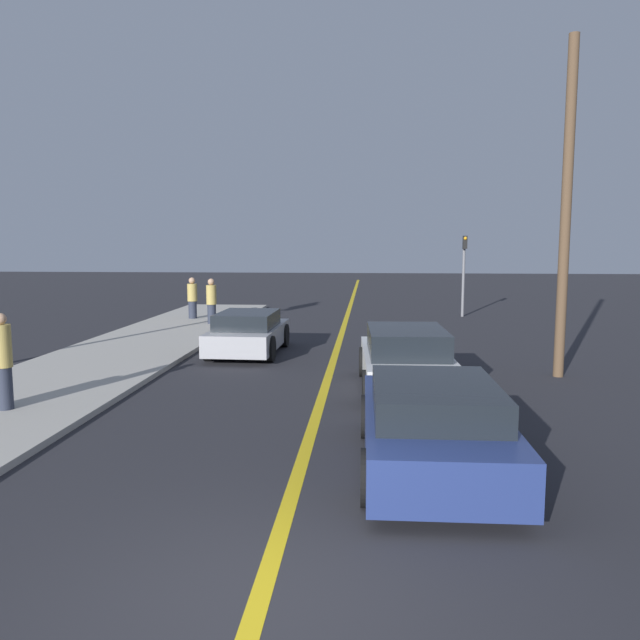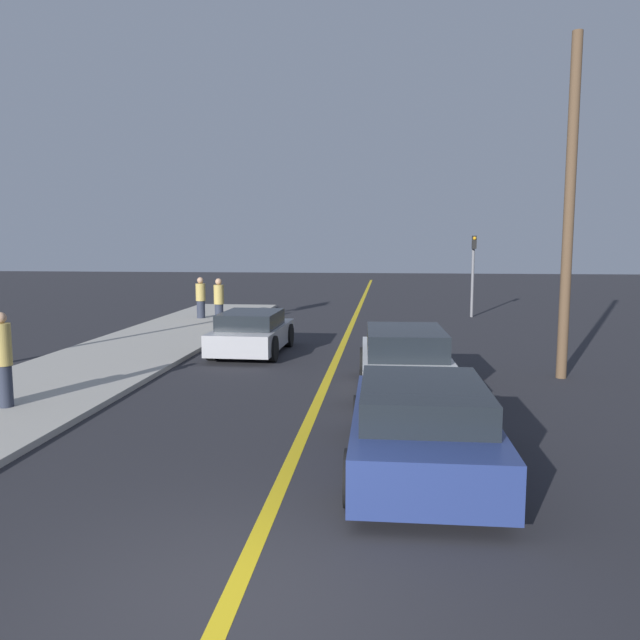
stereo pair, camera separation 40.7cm
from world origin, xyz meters
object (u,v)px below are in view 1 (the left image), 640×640
(car_near_right_lane, at_px, (433,425))
(pedestrian_far_standing, at_px, (211,301))
(pedestrian_mid_group, at_px, (3,361))
(pedestrian_by_sign, at_px, (192,298))
(traffic_light, at_px, (464,266))
(car_ahead_center, at_px, (406,360))
(car_far_distant, at_px, (248,333))
(utility_pole, at_px, (566,210))

(car_near_right_lane, xyz_separation_m, pedestrian_far_standing, (-6.85, 14.45, 0.33))
(pedestrian_mid_group, height_order, pedestrian_far_standing, pedestrian_mid_group)
(pedestrian_by_sign, xyz_separation_m, traffic_light, (11.14, 2.48, 1.22))
(pedestrian_mid_group, bearing_deg, car_ahead_center, 19.02)
(car_far_distant, distance_m, utility_pole, 8.96)
(pedestrian_mid_group, relative_size, traffic_light, 0.52)
(pedestrian_far_standing, xyz_separation_m, pedestrian_by_sign, (-1.18, 1.54, -0.03))
(car_ahead_center, bearing_deg, traffic_light, 74.59)
(pedestrian_mid_group, bearing_deg, pedestrian_by_sign, 91.85)
(car_far_distant, xyz_separation_m, traffic_light, (7.46, 9.59, 1.55))
(car_far_distant, height_order, pedestrian_far_standing, pedestrian_far_standing)
(pedestrian_far_standing, bearing_deg, car_near_right_lane, -64.63)
(car_ahead_center, relative_size, pedestrian_mid_group, 2.45)
(car_far_distant, distance_m, pedestrian_far_standing, 6.12)
(pedestrian_far_standing, distance_m, traffic_light, 10.80)
(car_near_right_lane, height_order, pedestrian_mid_group, pedestrian_mid_group)
(car_ahead_center, distance_m, traffic_light, 14.18)
(pedestrian_mid_group, bearing_deg, utility_pole, 20.95)
(car_near_right_lane, height_order, traffic_light, traffic_light)
(pedestrian_far_standing, relative_size, traffic_light, 0.49)
(traffic_light, bearing_deg, utility_pole, -87.57)
(pedestrian_mid_group, height_order, traffic_light, traffic_light)
(car_near_right_lane, xyz_separation_m, traffic_light, (3.10, 18.47, 1.52))
(car_near_right_lane, xyz_separation_m, pedestrian_mid_group, (-7.59, 2.16, 0.39))
(pedestrian_far_standing, distance_m, pedestrian_by_sign, 1.94)
(car_far_distant, relative_size, traffic_light, 1.15)
(utility_pole, bearing_deg, car_ahead_center, -155.32)
(car_ahead_center, height_order, traffic_light, traffic_light)
(pedestrian_by_sign, bearing_deg, pedestrian_mid_group, -88.15)
(car_near_right_lane, height_order, car_far_distant, car_near_right_lane)
(car_ahead_center, height_order, car_far_distant, car_ahead_center)
(pedestrian_mid_group, height_order, utility_pole, utility_pole)
(car_far_distant, xyz_separation_m, utility_pole, (7.97, -2.43, 3.31))
(pedestrian_far_standing, bearing_deg, utility_pole, -37.41)
(pedestrian_mid_group, relative_size, utility_pole, 0.23)
(pedestrian_far_standing, xyz_separation_m, traffic_light, (9.96, 4.01, 1.19))
(pedestrian_far_standing, relative_size, utility_pole, 0.22)
(car_far_distant, distance_m, pedestrian_by_sign, 8.02)
(car_ahead_center, relative_size, car_far_distant, 1.10)
(car_near_right_lane, bearing_deg, pedestrian_mid_group, 163.45)
(traffic_light, xyz_separation_m, utility_pole, (0.51, -12.02, 1.76))
(car_near_right_lane, height_order, pedestrian_far_standing, pedestrian_far_standing)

